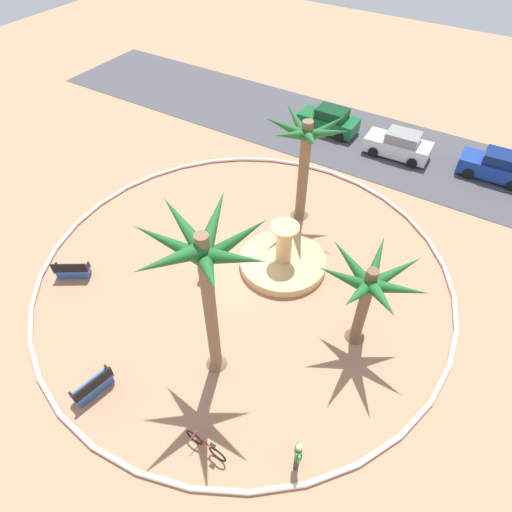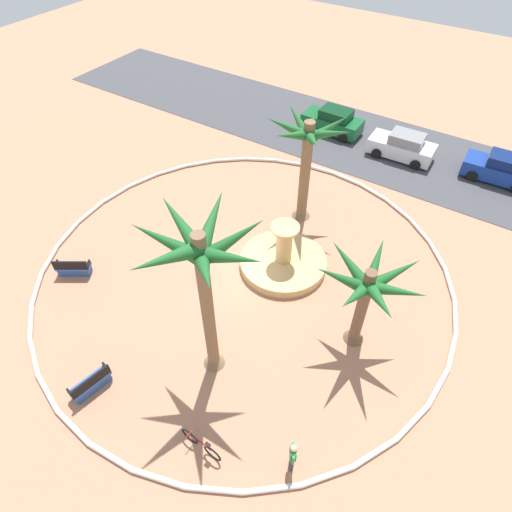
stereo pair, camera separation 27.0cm
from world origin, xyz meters
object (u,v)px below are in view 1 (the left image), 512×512
object	(u,v)px
parked_car_third	(496,166)
trash_bin	(203,274)
bench_east	(93,387)
person_cyclist_helmet	(298,455)
bench_west	(73,271)
parked_car_second	(399,145)
fountain	(283,260)
bicycle_red_frame	(206,446)
parked_car_leftmost	(329,121)
palm_tree_near_fountain	(369,287)
palm_tree_by_curb	(205,268)
palm_tree_mid_plaza	(305,147)

from	to	relation	value
parked_car_third	trash_bin	bearing A→B (deg)	-121.94
bench_east	person_cyclist_helmet	distance (m)	7.93
bench_west	parked_car_second	bearing A→B (deg)	62.36
fountain	person_cyclist_helmet	distance (m)	9.30
bicycle_red_frame	parked_car_leftmost	xyz separation A→B (m)	(-5.68, 21.77, 0.40)
palm_tree_near_fountain	parked_car_third	bearing A→B (deg)	80.53
palm_tree_by_curb	person_cyclist_helmet	size ratio (longest dim) A/B	4.29
palm_tree_by_curb	trash_bin	xyz separation A→B (m)	(-3.11, 3.30, -5.20)
palm_tree_by_curb	bench_west	world-z (taller)	palm_tree_by_curb
parked_car_leftmost	bench_east	bearing A→B (deg)	-87.93
trash_bin	parked_car_third	size ratio (longest dim) A/B	0.18
bench_east	parked_car_second	distance (m)	22.17
palm_tree_near_fountain	trash_bin	size ratio (longest dim) A/B	5.98
person_cyclist_helmet	bench_west	bearing A→B (deg)	171.11
bench_east	palm_tree_mid_plaza	bearing A→B (deg)	82.61
palm_tree_mid_plaza	parked_car_leftmost	xyz separation A→B (m)	(-2.53, 8.97, -3.45)
palm_tree_near_fountain	parked_car_leftmost	distance (m)	17.08
trash_bin	bicycle_red_frame	distance (m)	7.87
palm_tree_near_fountain	palm_tree_mid_plaza	bearing A→B (deg)	134.55
palm_tree_near_fountain	trash_bin	bearing A→B (deg)	-174.09
palm_tree_near_fountain	bench_west	size ratio (longest dim) A/B	2.70
trash_bin	palm_tree_near_fountain	bearing A→B (deg)	5.91
palm_tree_near_fountain	parked_car_leftmost	size ratio (longest dim) A/B	1.09
bench_east	trash_bin	xyz separation A→B (m)	(0.09, 6.72, 0.04)
bench_east	parked_car_leftmost	xyz separation A→B (m)	(-0.81, 22.25, 0.43)
bench_west	person_cyclist_helmet	xyz separation A→B (m)	(12.97, -2.03, 0.60)
bench_west	fountain	bearing A→B (deg)	35.96
fountain	bench_east	world-z (taller)	fountain
parked_car_leftmost	bench_west	bearing A→B (deg)	-103.40
person_cyclist_helmet	parked_car_leftmost	size ratio (longest dim) A/B	0.42
fountain	bicycle_red_frame	bearing A→B (deg)	-77.05
bicycle_red_frame	person_cyclist_helmet	distance (m)	3.14
bench_east	parked_car_second	world-z (taller)	parked_car_second
palm_tree_mid_plaza	bicycle_red_frame	xyz separation A→B (m)	(3.16, -12.80, -3.85)
bicycle_red_frame	parked_car_second	world-z (taller)	parked_car_second
bench_west	parked_car_leftmost	bearing A→B (deg)	76.60
palm_tree_mid_plaza	person_cyclist_helmet	bearing A→B (deg)	-62.65
palm_tree_near_fountain	palm_tree_by_curb	xyz separation A→B (m)	(-4.22, -4.06, 2.34)
bicycle_red_frame	parked_car_leftmost	distance (m)	22.50
bench_east	parked_car_second	size ratio (longest dim) A/B	0.41
palm_tree_near_fountain	person_cyclist_helmet	xyz separation A→B (m)	(0.31, -5.84, -2.30)
bench_west	bench_east	bearing A→B (deg)	-35.10
palm_tree_mid_plaza	trash_bin	size ratio (longest dim) A/B	7.99
bench_east	person_cyclist_helmet	xyz separation A→B (m)	(7.74, 1.65, 0.60)
palm_tree_mid_plaza	bench_west	distance (m)	12.47
palm_tree_near_fountain	trash_bin	distance (m)	7.91
bench_east	bicycle_red_frame	world-z (taller)	bench_east
bench_west	person_cyclist_helmet	size ratio (longest dim) A/B	0.95
fountain	palm_tree_by_curb	size ratio (longest dim) A/B	0.57
palm_tree_near_fountain	trash_bin	world-z (taller)	palm_tree_near_fountain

